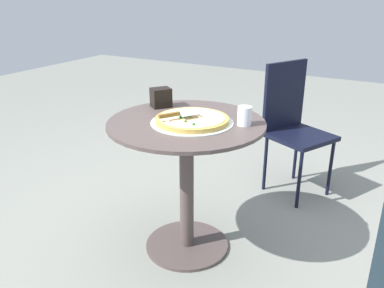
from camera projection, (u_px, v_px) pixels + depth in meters
ground_plane at (187, 246)px, 2.30m from camera, size 10.00×10.00×0.00m
patio_table at (187, 163)px, 2.10m from camera, size 0.80×0.80×0.75m
pizza_on_tray at (192, 120)px, 1.99m from camera, size 0.41×0.41×0.05m
pizza_server at (178, 114)px, 1.95m from camera, size 0.21×0.15×0.02m
drinking_cup at (245, 116)px, 1.95m from camera, size 0.07×0.07×0.09m
napkin_dispenser at (161, 98)px, 2.24m from camera, size 0.14×0.13×0.11m
patio_chair_near at (293, 121)px, 2.77m from camera, size 0.50×0.50×0.92m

